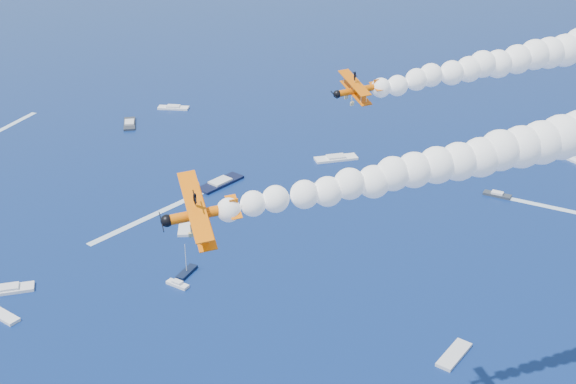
{
  "coord_description": "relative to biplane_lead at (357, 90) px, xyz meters",
  "views": [
    {
      "loc": [
        1.79,
        -50.77,
        91.98
      ],
      "look_at": [
        9.44,
        27.57,
        53.04
      ],
      "focal_mm": 46.25,
      "sensor_mm": 36.0,
      "label": 1
    }
  ],
  "objects": [
    {
      "name": "biplane_lead",
      "position": [
        0.0,
        0.0,
        0.0
      ],
      "size": [
        8.1,
        9.2,
        5.96
      ],
      "primitive_type": null,
      "rotation": [
        -0.18,
        0.07,
        3.39
      ],
      "color": "#DD5B04"
    },
    {
      "name": "biplane_trail",
      "position": [
        -19.9,
        -21.65,
        -5.36
      ],
      "size": [
        9.97,
        12.02,
        9.45
      ],
      "primitive_type": null,
      "rotation": [
        -0.44,
        0.07,
        3.34
      ],
      "color": "#FF6A05"
    },
    {
      "name": "smoke_trail_trail",
      "position": [
        13.66,
        -15.07,
        -2.72
      ],
      "size": [
        70.49,
        31.67,
        12.17
      ],
      "primitive_type": null,
      "rotation": [
        0.0,
        0.0,
        3.34
      ],
      "color": "white"
    },
    {
      "name": "spectator_boats",
      "position": [
        -16.85,
        87.27,
        -61.37
      ],
      "size": [
        228.67,
        180.45,
        0.7
      ],
      "color": "black",
      "rests_on": "ground"
    },
    {
      "name": "boat_wakes",
      "position": [
        -17.45,
        103.59,
        -61.69
      ],
      "size": [
        194.07,
        104.97,
        0.04
      ],
      "color": "white",
      "rests_on": "ground"
    }
  ]
}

